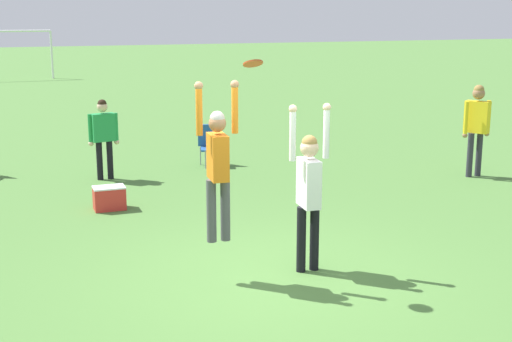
{
  "coord_description": "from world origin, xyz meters",
  "views": [
    {
      "loc": [
        -3.05,
        -7.87,
        3.32
      ],
      "look_at": [
        -0.01,
        0.46,
        1.3
      ],
      "focal_mm": 50.0,
      "sensor_mm": 36.0,
      "label": 1
    }
  ],
  "objects_px": {
    "person_defending": "(309,184)",
    "person_spectator_far": "(477,121)",
    "cooler_box": "(109,198)",
    "person_spectator_near": "(103,132)",
    "frisbee": "(253,63)",
    "camping_chair_0": "(210,143)",
    "person_jumping": "(218,159)"
  },
  "relations": [
    {
      "from": "frisbee",
      "to": "person_spectator_near",
      "type": "height_order",
      "value": "frisbee"
    },
    {
      "from": "camping_chair_0",
      "to": "person_spectator_far",
      "type": "xyz_separation_m",
      "value": [
        4.72,
        -2.86,
        0.64
      ]
    },
    {
      "from": "frisbee",
      "to": "person_jumping",
      "type": "bearing_deg",
      "value": 146.4
    },
    {
      "from": "person_spectator_far",
      "to": "person_spectator_near",
      "type": "bearing_deg",
      "value": -139.91
    },
    {
      "from": "person_defending",
      "to": "frisbee",
      "type": "xyz_separation_m",
      "value": [
        -0.81,
        -0.16,
        1.54
      ]
    },
    {
      "from": "camping_chair_0",
      "to": "person_spectator_near",
      "type": "bearing_deg",
      "value": 27.75
    },
    {
      "from": "person_spectator_far",
      "to": "cooler_box",
      "type": "distance_m",
      "value": 7.38
    },
    {
      "from": "frisbee",
      "to": "person_spectator_far",
      "type": "distance_m",
      "value": 7.46
    },
    {
      "from": "person_defending",
      "to": "person_spectator_near",
      "type": "height_order",
      "value": "person_defending"
    },
    {
      "from": "person_spectator_far",
      "to": "camping_chair_0",
      "type": "bearing_deg",
      "value": -153.09
    },
    {
      "from": "person_defending",
      "to": "camping_chair_0",
      "type": "bearing_deg",
      "value": 178.69
    },
    {
      "from": "frisbee",
      "to": "cooler_box",
      "type": "height_order",
      "value": "frisbee"
    },
    {
      "from": "person_defending",
      "to": "person_spectator_near",
      "type": "xyz_separation_m",
      "value": [
        -1.71,
        6.04,
        -0.21
      ]
    },
    {
      "from": "person_jumping",
      "to": "camping_chair_0",
      "type": "distance_m",
      "value": 6.84
    },
    {
      "from": "person_jumping",
      "to": "person_spectator_far",
      "type": "relative_size",
      "value": 1.07
    },
    {
      "from": "person_defending",
      "to": "camping_chair_0",
      "type": "distance_m",
      "value": 6.66
    },
    {
      "from": "person_jumping",
      "to": "cooler_box",
      "type": "bearing_deg",
      "value": 16.28
    },
    {
      "from": "person_defending",
      "to": "person_spectator_far",
      "type": "bearing_deg",
      "value": 129.13
    },
    {
      "from": "person_defending",
      "to": "person_spectator_far",
      "type": "xyz_separation_m",
      "value": [
        5.36,
        3.74,
        -0.02
      ]
    },
    {
      "from": "person_jumping",
      "to": "person_spectator_far",
      "type": "height_order",
      "value": "person_jumping"
    },
    {
      "from": "person_jumping",
      "to": "person_defending",
      "type": "xyz_separation_m",
      "value": [
        1.17,
        -0.09,
        -0.39
      ]
    },
    {
      "from": "person_defending",
      "to": "person_jumping",
      "type": "bearing_deg",
      "value": -90.0
    },
    {
      "from": "cooler_box",
      "to": "person_defending",
      "type": "bearing_deg",
      "value": -62.68
    },
    {
      "from": "frisbee",
      "to": "camping_chair_0",
      "type": "bearing_deg",
      "value": 77.9
    },
    {
      "from": "cooler_box",
      "to": "frisbee",
      "type": "bearing_deg",
      "value": -73.69
    },
    {
      "from": "person_spectator_near",
      "to": "person_spectator_far",
      "type": "relative_size",
      "value": 0.86
    },
    {
      "from": "person_jumping",
      "to": "cooler_box",
      "type": "distance_m",
      "value": 4.04
    },
    {
      "from": "person_defending",
      "to": "camping_chair_0",
      "type": "relative_size",
      "value": 2.45
    },
    {
      "from": "person_jumping",
      "to": "person_defending",
      "type": "bearing_deg",
      "value": -90.0
    },
    {
      "from": "person_spectator_near",
      "to": "cooler_box",
      "type": "distance_m",
      "value": 2.37
    },
    {
      "from": "person_defending",
      "to": "person_spectator_far",
      "type": "height_order",
      "value": "person_defending"
    },
    {
      "from": "person_jumping",
      "to": "person_spectator_far",
      "type": "bearing_deg",
      "value": -56.56
    }
  ]
}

